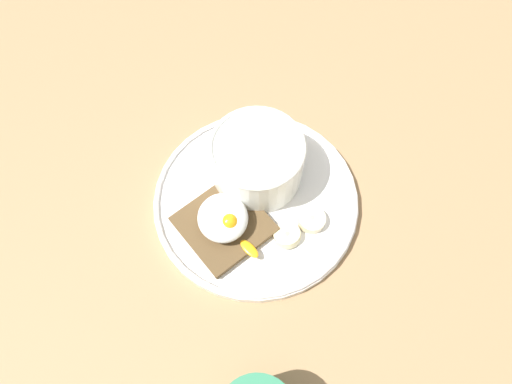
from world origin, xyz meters
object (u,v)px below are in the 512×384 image
Objects in this scene: poached_egg at (224,218)px; banana_slice_left at (287,235)px; oatmeal_bowl at (257,161)px; banana_slice_front at (312,220)px; toast_slice at (224,225)px.

poached_egg is 7.72cm from banana_slice_left.
poached_egg is at bearing 138.71° from oatmeal_bowl.
banana_slice_front is at bearing -99.49° from poached_egg.
poached_egg is (-0.11, -0.06, 2.06)cm from toast_slice.
poached_egg is at bearing -150.38° from toast_slice.
toast_slice is 2.85× the size of banana_slice_left.
banana_slice_left is (-2.92, -6.85, -2.04)cm from poached_egg.
toast_slice is at bearing 79.95° from banana_slice_front.
toast_slice is 2.07cm from poached_egg.
poached_egg is 10.51cm from banana_slice_front.
banana_slice_front is at bearing -69.91° from banana_slice_left.
banana_slice_left is at bearing -113.65° from toast_slice.
oatmeal_bowl is 9.56cm from banana_slice_front.
poached_egg is at bearing 66.94° from banana_slice_left.
oatmeal_bowl reaches higher than poached_egg.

